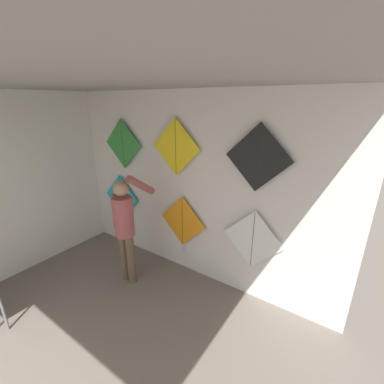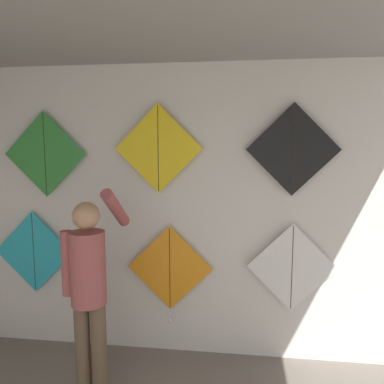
{
  "view_description": "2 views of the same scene",
  "coord_description": "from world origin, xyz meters",
  "px_view_note": "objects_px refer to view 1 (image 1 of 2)",
  "views": [
    {
      "loc": [
        2.26,
        0.91,
        2.65
      ],
      "look_at": [
        0.45,
        3.55,
        1.5
      ],
      "focal_mm": 24.0,
      "sensor_mm": 36.0,
      "label": 1
    },
    {
      "loc": [
        0.76,
        0.37,
        2.07
      ],
      "look_at": [
        0.35,
        3.55,
        1.65
      ],
      "focal_mm": 35.0,
      "sensor_mm": 36.0,
      "label": 2
    }
  ],
  "objects_px": {
    "kite_1": "(182,222)",
    "kite_5": "(258,158)",
    "kite_3": "(123,144)",
    "kite_4": "(176,147)",
    "kite_2": "(253,240)",
    "shopkeeper": "(125,223)",
    "kite_0": "(121,197)"
  },
  "relations": [
    {
      "from": "kite_1",
      "to": "kite_5",
      "type": "xyz_separation_m",
      "value": [
        1.12,
        0.0,
        1.15
      ]
    },
    {
      "from": "kite_5",
      "to": "kite_3",
      "type": "bearing_deg",
      "value": 180.0
    },
    {
      "from": "kite_5",
      "to": "kite_4",
      "type": "bearing_deg",
      "value": 180.0
    },
    {
      "from": "kite_2",
      "to": "kite_5",
      "type": "bearing_deg",
      "value": 180.0
    },
    {
      "from": "kite_2",
      "to": "shopkeeper",
      "type": "bearing_deg",
      "value": -157.82
    },
    {
      "from": "kite_3",
      "to": "kite_5",
      "type": "height_order",
      "value": "kite_5"
    },
    {
      "from": "shopkeeper",
      "to": "kite_3",
      "type": "bearing_deg",
      "value": 136.08
    },
    {
      "from": "shopkeeper",
      "to": "kite_1",
      "type": "xyz_separation_m",
      "value": [
        0.53,
        0.68,
        -0.11
      ]
    },
    {
      "from": "shopkeeper",
      "to": "kite_5",
      "type": "bearing_deg",
      "value": 22.97
    },
    {
      "from": "shopkeeper",
      "to": "kite_5",
      "type": "distance_m",
      "value": 2.06
    },
    {
      "from": "kite_1",
      "to": "kite_5",
      "type": "bearing_deg",
      "value": 0.02
    },
    {
      "from": "kite_0",
      "to": "kite_2",
      "type": "height_order",
      "value": "kite_0"
    },
    {
      "from": "shopkeeper",
      "to": "kite_1",
      "type": "relative_size",
      "value": 1.78
    },
    {
      "from": "kite_1",
      "to": "kite_3",
      "type": "bearing_deg",
      "value": 179.99
    },
    {
      "from": "kite_4",
      "to": "kite_5",
      "type": "relative_size",
      "value": 1.0
    },
    {
      "from": "shopkeeper",
      "to": "kite_0",
      "type": "height_order",
      "value": "shopkeeper"
    },
    {
      "from": "kite_0",
      "to": "kite_1",
      "type": "bearing_deg",
      "value": -0.01
    },
    {
      "from": "kite_0",
      "to": "kite_1",
      "type": "relative_size",
      "value": 0.86
    },
    {
      "from": "shopkeeper",
      "to": "kite_2",
      "type": "height_order",
      "value": "shopkeeper"
    },
    {
      "from": "kite_3",
      "to": "kite_4",
      "type": "height_order",
      "value": "kite_4"
    },
    {
      "from": "kite_2",
      "to": "kite_3",
      "type": "height_order",
      "value": "kite_3"
    },
    {
      "from": "kite_0",
      "to": "kite_2",
      "type": "distance_m",
      "value": 2.54
    },
    {
      "from": "kite_2",
      "to": "kite_4",
      "type": "height_order",
      "value": "kite_4"
    },
    {
      "from": "kite_1",
      "to": "kite_3",
      "type": "xyz_separation_m",
      "value": [
        -1.22,
        0.0,
        1.1
      ]
    },
    {
      "from": "kite_2",
      "to": "kite_5",
      "type": "distance_m",
      "value": 1.08
    },
    {
      "from": "kite_0",
      "to": "kite_4",
      "type": "relative_size",
      "value": 1.0
    },
    {
      "from": "kite_0",
      "to": "kite_3",
      "type": "xyz_separation_m",
      "value": [
        0.17,
        0.0,
        0.98
      ]
    },
    {
      "from": "kite_2",
      "to": "kite_5",
      "type": "height_order",
      "value": "kite_5"
    },
    {
      "from": "kite_1",
      "to": "kite_4",
      "type": "height_order",
      "value": "kite_4"
    },
    {
      "from": "kite_3",
      "to": "kite_0",
      "type": "bearing_deg",
      "value": 180.0
    },
    {
      "from": "kite_3",
      "to": "kite_2",
      "type": "bearing_deg",
      "value": 0.0
    },
    {
      "from": "shopkeeper",
      "to": "kite_3",
      "type": "relative_size",
      "value": 2.07
    }
  ]
}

